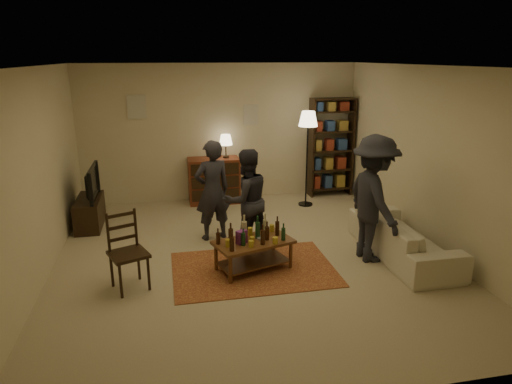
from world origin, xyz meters
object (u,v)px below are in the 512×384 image
object	(u,v)px
tv_stand	(89,205)
person_left	(212,191)
person_by_sofa	(374,199)
floor_lamp	(308,126)
sofa	(403,237)
bookshelf	(331,146)
person_right	(246,200)
dresser	(214,179)
coffee_table	(253,243)
dining_chair	(126,248)

from	to	relation	value
tv_stand	person_left	world-z (taller)	person_left
person_by_sofa	floor_lamp	bearing A→B (deg)	1.46
sofa	bookshelf	bearing A→B (deg)	-0.82
person_left	person_right	distance (m)	0.67
bookshelf	floor_lamp	bearing A→B (deg)	-139.62
dresser	sofa	bearing A→B (deg)	-52.46
coffee_table	floor_lamp	xyz separation A→B (m)	(1.57, 2.58, 1.18)
floor_lamp	person_left	xyz separation A→B (m)	(-1.97, -1.34, -0.77)
tv_stand	sofa	distance (m)	5.14
coffee_table	sofa	world-z (taller)	coffee_table
person_by_sofa	coffee_table	bearing A→B (deg)	88.43
dining_chair	person_left	xyz separation A→B (m)	(1.24, 1.39, 0.27)
floor_lamp	person_by_sofa	bearing A→B (deg)	-86.45
person_right	floor_lamp	bearing A→B (deg)	-147.45
bookshelf	person_by_sofa	world-z (taller)	bookshelf
person_left	person_by_sofa	bearing A→B (deg)	134.06
tv_stand	sofa	size ratio (longest dim) A/B	0.51
coffee_table	bookshelf	bearing A→B (deg)	54.42
tv_stand	floor_lamp	bearing A→B (deg)	5.45
coffee_table	dining_chair	world-z (taller)	dining_chair
dining_chair	person_by_sofa	xyz separation A→B (m)	(3.37, 0.17, 0.38)
dining_chair	person_left	world-z (taller)	person_left
sofa	person_right	world-z (taller)	person_right
dresser	sofa	xyz separation A→B (m)	(2.39, -3.11, -0.17)
tv_stand	floor_lamp	distance (m)	4.17
dining_chair	dresser	bearing A→B (deg)	43.33
floor_lamp	sofa	size ratio (longest dim) A/B	0.88
dresser	bookshelf	bearing A→B (deg)	1.57
bookshelf	person_right	xyz separation A→B (m)	(-2.23, -2.45, -0.26)
dining_chair	tv_stand	world-z (taller)	tv_stand
tv_stand	dining_chair	bearing A→B (deg)	-71.72
person_right	person_by_sofa	world-z (taller)	person_by_sofa
person_right	person_left	bearing A→B (deg)	-66.45
tv_stand	bookshelf	distance (m)	4.84
dresser	bookshelf	size ratio (longest dim) A/B	0.67
tv_stand	person_by_sofa	xyz separation A→B (m)	(4.14, -2.18, 0.52)
sofa	person_right	distance (m)	2.35
person_left	bookshelf	bearing A→B (deg)	-160.18
dining_chair	tv_stand	xyz separation A→B (m)	(-0.78, 2.35, -0.14)
person_by_sofa	sofa	bearing A→B (deg)	-94.07
dresser	person_left	bearing A→B (deg)	-97.28
coffee_table	person_left	distance (m)	1.37
dresser	person_by_sofa	xyz separation A→B (m)	(1.89, -3.10, 0.43)
sofa	person_left	world-z (taller)	person_left
bookshelf	sofa	xyz separation A→B (m)	(-0.05, -3.18, -0.73)
person_left	dresser	bearing A→B (deg)	-113.38
coffee_table	person_left	world-z (taller)	person_left
bookshelf	person_by_sofa	size ratio (longest dim) A/B	1.11
dining_chair	dresser	size ratio (longest dim) A/B	0.74
person_left	person_by_sofa	distance (m)	2.46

